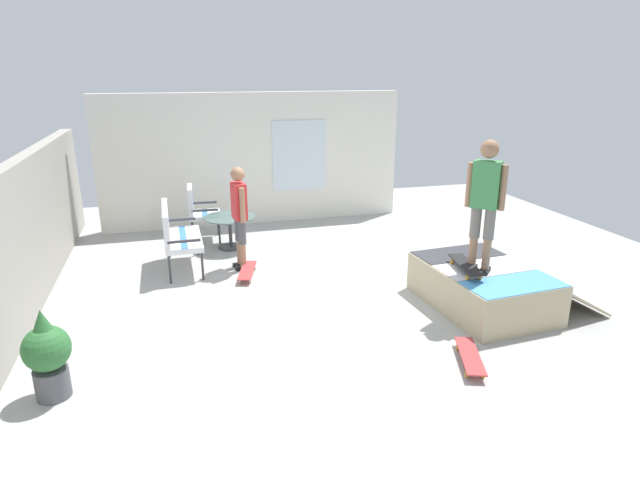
{
  "coord_description": "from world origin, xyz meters",
  "views": [
    {
      "loc": [
        -6.74,
        2.09,
        3.02
      ],
      "look_at": [
        0.16,
        0.15,
        0.7
      ],
      "focal_mm": 29.74,
      "sensor_mm": 36.0,
      "label": 1
    }
  ],
  "objects_px": {
    "skateboard_spare": "(470,356)",
    "skateboard_by_bench": "(247,271)",
    "potted_plant": "(47,354)",
    "skate_ramp": "(484,287)",
    "patio_chair_near_house": "(198,208)",
    "skateboard_on_ramp": "(466,265)",
    "patio_table": "(230,226)",
    "patio_bench": "(175,232)",
    "person_watching": "(239,211)",
    "person_skater": "(485,197)"
  },
  "relations": [
    {
      "from": "patio_bench",
      "to": "patio_chair_near_house",
      "type": "height_order",
      "value": "same"
    },
    {
      "from": "patio_table",
      "to": "skateboard_on_ramp",
      "type": "distance_m",
      "value": 4.3
    },
    {
      "from": "person_watching",
      "to": "potted_plant",
      "type": "height_order",
      "value": "person_watching"
    },
    {
      "from": "patio_bench",
      "to": "person_watching",
      "type": "distance_m",
      "value": 1.05
    },
    {
      "from": "patio_bench",
      "to": "patio_chair_near_house",
      "type": "distance_m",
      "value": 1.47
    },
    {
      "from": "skate_ramp",
      "to": "skateboard_by_bench",
      "type": "xyz_separation_m",
      "value": [
        1.92,
        2.87,
        -0.19
      ]
    },
    {
      "from": "patio_bench",
      "to": "potted_plant",
      "type": "distance_m",
      "value": 3.45
    },
    {
      "from": "person_watching",
      "to": "skateboard_by_bench",
      "type": "bearing_deg",
      "value": -175.35
    },
    {
      "from": "person_skater",
      "to": "skateboard_by_bench",
      "type": "bearing_deg",
      "value": 53.0
    },
    {
      "from": "skateboard_by_bench",
      "to": "person_skater",
      "type": "bearing_deg",
      "value": -127.0
    },
    {
      "from": "patio_bench",
      "to": "potted_plant",
      "type": "bearing_deg",
      "value": 159.0
    },
    {
      "from": "skateboard_spare",
      "to": "skateboard_by_bench",
      "type": "bearing_deg",
      "value": 31.48
    },
    {
      "from": "patio_table",
      "to": "person_watching",
      "type": "distance_m",
      "value": 1.18
    },
    {
      "from": "patio_table",
      "to": "patio_bench",
      "type": "bearing_deg",
      "value": 131.74
    },
    {
      "from": "patio_table",
      "to": "potted_plant",
      "type": "distance_m",
      "value": 4.59
    },
    {
      "from": "person_skater",
      "to": "skateboard_spare",
      "type": "height_order",
      "value": "person_skater"
    },
    {
      "from": "person_skater",
      "to": "skateboard_spare",
      "type": "xyz_separation_m",
      "value": [
        -1.14,
        0.75,
        -1.44
      ]
    },
    {
      "from": "patio_chair_near_house",
      "to": "skateboard_on_ramp",
      "type": "xyz_separation_m",
      "value": [
        -3.99,
        -3.11,
        0.03
      ]
    },
    {
      "from": "patio_table",
      "to": "person_skater",
      "type": "xyz_separation_m",
      "value": [
        -3.45,
        -2.77,
        1.12
      ]
    },
    {
      "from": "skate_ramp",
      "to": "patio_table",
      "type": "relative_size",
      "value": 2.33
    },
    {
      "from": "patio_bench",
      "to": "patio_chair_near_house",
      "type": "xyz_separation_m",
      "value": [
        1.41,
        -0.43,
        -0.0
      ]
    },
    {
      "from": "skate_ramp",
      "to": "patio_chair_near_house",
      "type": "relative_size",
      "value": 2.05
    },
    {
      "from": "patio_table",
      "to": "person_skater",
      "type": "relative_size",
      "value": 0.54
    },
    {
      "from": "skate_ramp",
      "to": "patio_table",
      "type": "bearing_deg",
      "value": 41.41
    },
    {
      "from": "skate_ramp",
      "to": "person_watching",
      "type": "height_order",
      "value": "person_watching"
    },
    {
      "from": "person_watching",
      "to": "skate_ramp",
      "type": "bearing_deg",
      "value": -128.4
    },
    {
      "from": "patio_bench",
      "to": "skateboard_by_bench",
      "type": "relative_size",
      "value": 1.52
    },
    {
      "from": "skateboard_spare",
      "to": "potted_plant",
      "type": "height_order",
      "value": "potted_plant"
    },
    {
      "from": "patio_chair_near_house",
      "to": "skateboard_by_bench",
      "type": "xyz_separation_m",
      "value": [
        -2.01,
        -0.58,
        -0.53
      ]
    },
    {
      "from": "person_watching",
      "to": "potted_plant",
      "type": "distance_m",
      "value": 3.76
    },
    {
      "from": "patio_table",
      "to": "patio_chair_near_house",
      "type": "bearing_deg",
      "value": 40.8
    },
    {
      "from": "skateboard_spare",
      "to": "skateboard_on_ramp",
      "type": "xyz_separation_m",
      "value": [
        1.18,
        -0.59,
        0.56
      ]
    },
    {
      "from": "skate_ramp",
      "to": "skateboard_on_ramp",
      "type": "xyz_separation_m",
      "value": [
        -0.06,
        0.34,
        0.36
      ]
    },
    {
      "from": "person_watching",
      "to": "skateboard_spare",
      "type": "relative_size",
      "value": 1.97
    },
    {
      "from": "patio_bench",
      "to": "skateboard_spare",
      "type": "relative_size",
      "value": 1.53
    },
    {
      "from": "person_skater",
      "to": "potted_plant",
      "type": "height_order",
      "value": "person_skater"
    },
    {
      "from": "skate_ramp",
      "to": "potted_plant",
      "type": "bearing_deg",
      "value": 97.8
    },
    {
      "from": "patio_bench",
      "to": "skateboard_on_ramp",
      "type": "relative_size",
      "value": 1.53
    },
    {
      "from": "person_skater",
      "to": "skateboard_on_ramp",
      "type": "xyz_separation_m",
      "value": [
        0.04,
        0.16,
        -0.89
      ]
    },
    {
      "from": "patio_table",
      "to": "potted_plant",
      "type": "xyz_separation_m",
      "value": [
        -4.05,
        2.17,
        0.06
      ]
    },
    {
      "from": "skateboard_by_bench",
      "to": "skateboard_on_ramp",
      "type": "height_order",
      "value": "skateboard_on_ramp"
    },
    {
      "from": "person_watching",
      "to": "person_skater",
      "type": "bearing_deg",
      "value": -131.5
    },
    {
      "from": "patio_chair_near_house",
      "to": "skateboard_on_ramp",
      "type": "height_order",
      "value": "patio_chair_near_house"
    },
    {
      "from": "person_watching",
      "to": "potted_plant",
      "type": "xyz_separation_m",
      "value": [
        -3.0,
        2.22,
        -0.47
      ]
    },
    {
      "from": "person_watching",
      "to": "skateboard_spare",
      "type": "bearing_deg",
      "value": -150.95
    },
    {
      "from": "patio_bench",
      "to": "person_skater",
      "type": "xyz_separation_m",
      "value": [
        -2.62,
        -3.7,
        0.91
      ]
    },
    {
      "from": "skate_ramp",
      "to": "patio_bench",
      "type": "bearing_deg",
      "value": 57.03
    },
    {
      "from": "potted_plant",
      "to": "patio_bench",
      "type": "bearing_deg",
      "value": -21.0
    },
    {
      "from": "patio_chair_near_house",
      "to": "skateboard_by_bench",
      "type": "height_order",
      "value": "patio_chair_near_house"
    },
    {
      "from": "patio_table",
      "to": "person_watching",
      "type": "height_order",
      "value": "person_watching"
    }
  ]
}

